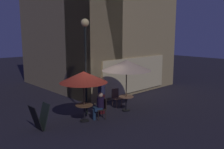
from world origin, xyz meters
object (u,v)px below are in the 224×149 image
(patron_seated_0, at_px, (99,104))
(street_lamp_near_corner, at_px, (85,45))
(patio_umbrella_1, at_px, (84,77))
(cafe_chair_1, at_px, (103,107))
(cafe_chair_0, at_px, (116,96))
(patron_standing_1, at_px, (102,95))
(patio_umbrella_0, at_px, (127,65))
(menu_sandwich_board, at_px, (40,117))
(cafe_table_0, at_px, (126,100))
(cafe_table_1, at_px, (84,109))

(patron_seated_0, bearing_deg, street_lamp_near_corner, -69.66)
(patio_umbrella_1, bearing_deg, cafe_chair_1, -19.93)
(cafe_chair_1, bearing_deg, cafe_chair_0, -132.82)
(cafe_chair_1, xyz_separation_m, patron_standing_1, (0.45, 0.58, 0.36))
(patio_umbrella_0, height_order, cafe_chair_1, patio_umbrella_0)
(menu_sandwich_board, xyz_separation_m, cafe_chair_0, (4.29, 0.11, 0.03))
(menu_sandwich_board, xyz_separation_m, patron_standing_1, (3.06, -0.17, 0.39))
(cafe_table_0, xyz_separation_m, cafe_table_1, (-2.36, 0.25, 0.02))
(cafe_table_0, height_order, patio_umbrella_0, patio_umbrella_0)
(patio_umbrella_1, height_order, cafe_chair_1, patio_umbrella_1)
(patio_umbrella_0, bearing_deg, cafe_table_0, 0.00)
(cafe_table_0, distance_m, cafe_chair_0, 0.83)
(patio_umbrella_1, bearing_deg, patron_seated_0, -19.93)
(cafe_chair_0, bearing_deg, patron_seated_0, -57.96)
(cafe_chair_0, bearing_deg, menu_sandwich_board, -80.56)
(cafe_chair_1, relative_size, patron_standing_1, 0.51)
(cafe_table_1, distance_m, patio_umbrella_0, 2.92)
(street_lamp_near_corner, distance_m, patio_umbrella_0, 2.19)
(cafe_table_1, relative_size, patio_umbrella_1, 0.34)
(cafe_table_0, xyz_separation_m, patio_umbrella_0, (-0.00, 0.00, 1.73))
(patio_umbrella_1, distance_m, patron_standing_1, 1.65)
(street_lamp_near_corner, bearing_deg, cafe_table_0, -28.80)
(cafe_table_1, xyz_separation_m, patron_standing_1, (1.24, 0.29, 0.36))
(cafe_chair_1, bearing_deg, menu_sandwich_board, 3.87)
(patio_umbrella_0, relative_size, patio_umbrella_1, 1.15)
(patio_umbrella_1, xyz_separation_m, cafe_chair_0, (2.47, 0.58, -1.40))
(street_lamp_near_corner, distance_m, menu_sandwich_board, 3.68)
(patio_umbrella_0, bearing_deg, patron_seated_0, 179.64)
(patron_seated_0, bearing_deg, patio_umbrella_0, -160.43)
(patio_umbrella_1, bearing_deg, cafe_chair_0, 13.15)
(menu_sandwich_board, distance_m, cafe_table_1, 1.88)
(menu_sandwich_board, relative_size, patio_umbrella_1, 0.46)
(patio_umbrella_1, bearing_deg, cafe_table_0, -5.99)
(cafe_chair_0, relative_size, patron_standing_1, 0.52)
(cafe_table_0, bearing_deg, patron_standing_1, 154.24)
(cafe_table_0, relative_size, patio_umbrella_0, 0.29)
(cafe_chair_1, bearing_deg, cafe_table_0, -158.60)
(street_lamp_near_corner, height_order, patron_standing_1, street_lamp_near_corner)
(cafe_chair_1, distance_m, patron_standing_1, 0.82)
(patio_umbrella_0, xyz_separation_m, cafe_chair_1, (-1.57, -0.04, -1.71))
(patio_umbrella_0, xyz_separation_m, cafe_chair_0, (0.12, 0.83, -1.71))
(patron_standing_1, bearing_deg, cafe_chair_1, -130.78)
(cafe_table_0, bearing_deg, patio_umbrella_1, 174.01)
(cafe_table_1, relative_size, patio_umbrella_0, 0.30)
(street_lamp_near_corner, bearing_deg, cafe_chair_1, -81.49)
(cafe_table_0, height_order, cafe_chair_1, cafe_chair_1)
(menu_sandwich_board, bearing_deg, cafe_table_0, -11.30)
(patron_seated_0, bearing_deg, cafe_table_1, -0.00)
(patio_umbrella_0, height_order, patio_umbrella_1, patio_umbrella_0)
(cafe_table_0, distance_m, cafe_table_1, 2.37)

